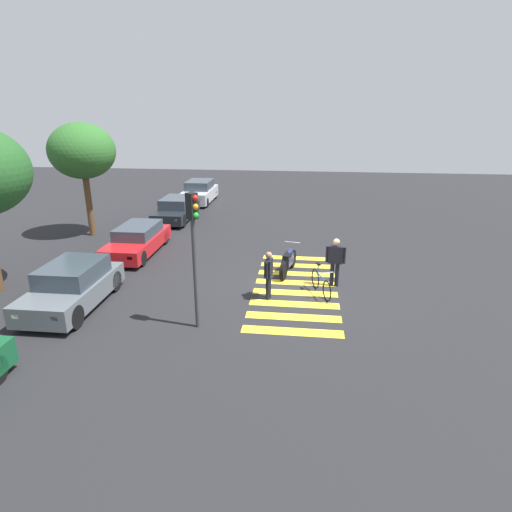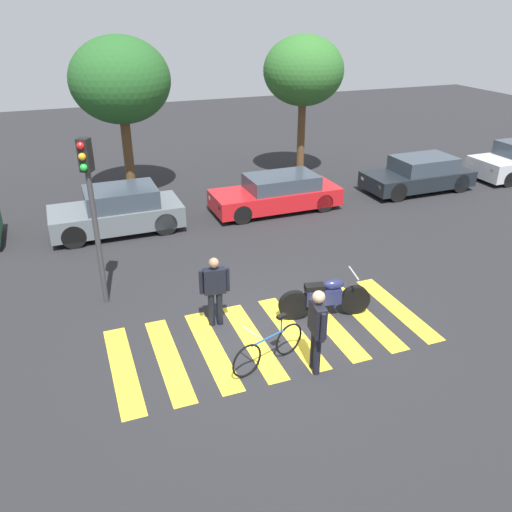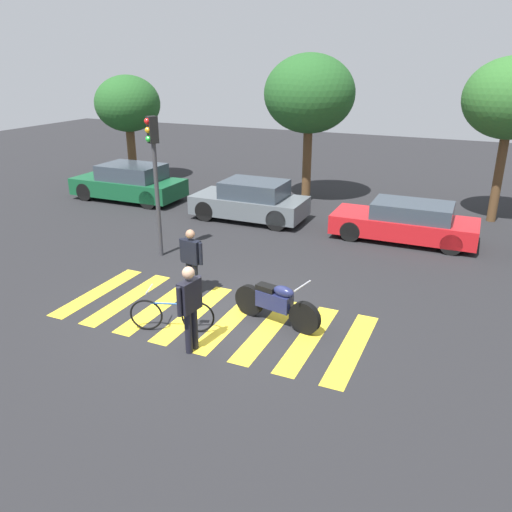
{
  "view_description": "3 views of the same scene",
  "coord_description": "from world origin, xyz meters",
  "px_view_note": "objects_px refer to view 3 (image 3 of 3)",
  "views": [
    {
      "loc": [
        -13.75,
        -0.21,
        5.95
      ],
      "look_at": [
        0.55,
        1.47,
        0.94
      ],
      "focal_mm": 29.53,
      "sensor_mm": 36.0,
      "label": 1
    },
    {
      "loc": [
        -3.62,
        -8.53,
        6.41
      ],
      "look_at": [
        0.12,
        1.3,
        1.3
      ],
      "focal_mm": 36.48,
      "sensor_mm": 36.0,
      "label": 2
    },
    {
      "loc": [
        5.01,
        -8.73,
        5.34
      ],
      "look_at": [
        0.57,
        1.13,
        1.14
      ],
      "focal_mm": 35.88,
      "sensor_mm": 36.0,
      "label": 3
    }
  ],
  "objects_px": {
    "car_green_compact": "(129,183)",
    "car_red_convertible": "(406,222)",
    "officer_on_foot": "(191,258)",
    "leaning_bicycle": "(172,314)",
    "traffic_light_pole": "(154,164)",
    "officer_by_motorcycle": "(190,303)",
    "car_grey_coupe": "(251,201)",
    "police_motorcycle": "(276,303)"
  },
  "relations": [
    {
      "from": "leaning_bicycle",
      "to": "car_green_compact",
      "type": "height_order",
      "value": "car_green_compact"
    },
    {
      "from": "leaning_bicycle",
      "to": "traffic_light_pole",
      "type": "bearing_deg",
      "value": 127.36
    },
    {
      "from": "traffic_light_pole",
      "to": "police_motorcycle",
      "type": "bearing_deg",
      "value": -27.62
    },
    {
      "from": "car_grey_coupe",
      "to": "officer_on_foot",
      "type": "bearing_deg",
      "value": -78.14
    },
    {
      "from": "car_grey_coupe",
      "to": "car_red_convertible",
      "type": "xyz_separation_m",
      "value": [
        5.3,
        -0.04,
        -0.07
      ]
    },
    {
      "from": "car_green_compact",
      "to": "traffic_light_pole",
      "type": "relative_size",
      "value": 1.14
    },
    {
      "from": "officer_by_motorcycle",
      "to": "car_red_convertible",
      "type": "distance_m",
      "value": 8.75
    },
    {
      "from": "police_motorcycle",
      "to": "traffic_light_pole",
      "type": "relative_size",
      "value": 0.54
    },
    {
      "from": "leaning_bicycle",
      "to": "car_green_compact",
      "type": "bearing_deg",
      "value": 131.58
    },
    {
      "from": "leaning_bicycle",
      "to": "officer_on_foot",
      "type": "distance_m",
      "value": 1.9
    },
    {
      "from": "officer_by_motorcycle",
      "to": "traffic_light_pole",
      "type": "height_order",
      "value": "traffic_light_pole"
    },
    {
      "from": "officer_on_foot",
      "to": "officer_by_motorcycle",
      "type": "bearing_deg",
      "value": -59.49
    },
    {
      "from": "police_motorcycle",
      "to": "car_green_compact",
      "type": "relative_size",
      "value": 0.47
    },
    {
      "from": "officer_by_motorcycle",
      "to": "car_grey_coupe",
      "type": "xyz_separation_m",
      "value": [
        -2.6,
        8.34,
        -0.35
      ]
    },
    {
      "from": "car_green_compact",
      "to": "car_red_convertible",
      "type": "distance_m",
      "value": 10.86
    },
    {
      "from": "police_motorcycle",
      "to": "car_green_compact",
      "type": "bearing_deg",
      "value": 142.26
    },
    {
      "from": "car_grey_coupe",
      "to": "officer_by_motorcycle",
      "type": "bearing_deg",
      "value": -72.71
    },
    {
      "from": "car_green_compact",
      "to": "car_red_convertible",
      "type": "relative_size",
      "value": 1.02
    },
    {
      "from": "officer_on_foot",
      "to": "car_red_convertible",
      "type": "relative_size",
      "value": 0.37
    },
    {
      "from": "leaning_bicycle",
      "to": "car_red_convertible",
      "type": "relative_size",
      "value": 0.39
    },
    {
      "from": "police_motorcycle",
      "to": "officer_by_motorcycle",
      "type": "relative_size",
      "value": 1.19
    },
    {
      "from": "leaning_bicycle",
      "to": "officer_by_motorcycle",
      "type": "height_order",
      "value": "officer_by_motorcycle"
    },
    {
      "from": "officer_by_motorcycle",
      "to": "traffic_light_pole",
      "type": "bearing_deg",
      "value": 130.6
    },
    {
      "from": "leaning_bicycle",
      "to": "car_red_convertible",
      "type": "height_order",
      "value": "car_red_convertible"
    },
    {
      "from": "officer_on_foot",
      "to": "traffic_light_pole",
      "type": "distance_m",
      "value": 3.33
    },
    {
      "from": "leaning_bicycle",
      "to": "car_grey_coupe",
      "type": "bearing_deg",
      "value": 103.19
    },
    {
      "from": "police_motorcycle",
      "to": "car_red_convertible",
      "type": "relative_size",
      "value": 0.48
    },
    {
      "from": "leaning_bicycle",
      "to": "officer_on_foot",
      "type": "relative_size",
      "value": 1.04
    },
    {
      "from": "car_grey_coupe",
      "to": "car_red_convertible",
      "type": "bearing_deg",
      "value": -0.38
    },
    {
      "from": "officer_by_motorcycle",
      "to": "officer_on_foot",
      "type": "bearing_deg",
      "value": 120.51
    },
    {
      "from": "officer_by_motorcycle",
      "to": "traffic_light_pole",
      "type": "distance_m",
      "value": 5.61
    },
    {
      "from": "leaning_bicycle",
      "to": "officer_by_motorcycle",
      "type": "relative_size",
      "value": 0.96
    },
    {
      "from": "officer_on_foot",
      "to": "police_motorcycle",
      "type": "bearing_deg",
      "value": -12.85
    },
    {
      "from": "car_green_compact",
      "to": "car_grey_coupe",
      "type": "distance_m",
      "value": 5.57
    },
    {
      "from": "car_grey_coupe",
      "to": "traffic_light_pole",
      "type": "xyz_separation_m",
      "value": [
        -0.89,
        -4.27,
        1.98
      ]
    },
    {
      "from": "leaning_bicycle",
      "to": "officer_on_foot",
      "type": "xyz_separation_m",
      "value": [
        -0.56,
        1.74,
        0.54
      ]
    },
    {
      "from": "leaning_bicycle",
      "to": "car_grey_coupe",
      "type": "height_order",
      "value": "car_grey_coupe"
    },
    {
      "from": "traffic_light_pole",
      "to": "car_red_convertible",
      "type": "bearing_deg",
      "value": 34.34
    },
    {
      "from": "officer_on_foot",
      "to": "leaning_bicycle",
      "type": "bearing_deg",
      "value": -72.23
    },
    {
      "from": "car_green_compact",
      "to": "car_grey_coupe",
      "type": "relative_size",
      "value": 1.13
    },
    {
      "from": "officer_on_foot",
      "to": "car_green_compact",
      "type": "bearing_deg",
      "value": 136.03
    },
    {
      "from": "car_green_compact",
      "to": "car_red_convertible",
      "type": "bearing_deg",
      "value": -2.71
    }
  ]
}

